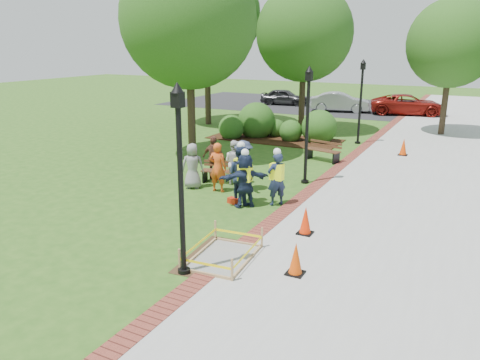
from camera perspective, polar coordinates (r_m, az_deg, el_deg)
The scene contains 35 objects.
ground at distance 13.79m, azimuth -4.16°, elevation -4.97°, with size 100.00×100.00×0.00m, color #285116.
sidewalk at distance 21.58m, azimuth 21.91°, elevation 1.77°, with size 6.00×60.00×0.02m, color #9E9E99.
brick_edging at distance 22.08m, azimuth 13.54°, elevation 2.84°, with size 0.50×60.00×0.03m, color maroon.
mulch_bed at distance 25.41m, azimuth 4.23°, elevation 5.00°, with size 7.00×3.00×0.05m, color #381E0F.
parking_lot at distance 38.84m, azimuth 17.31°, elevation 8.23°, with size 36.00×12.00×0.01m, color black.
wet_concrete_pad at distance 11.35m, azimuth -2.09°, elevation -8.51°, with size 1.89×2.44×0.55m.
bench_near at distance 17.38m, azimuth -2.30°, elevation 0.47°, with size 1.53×0.81×0.79m.
bench_far at distance 20.92m, azimuth 10.03°, elevation 3.03°, with size 1.65×0.88×0.85m.
cone_front at distance 10.64m, azimuth 6.80°, elevation -9.59°, with size 0.39×0.39×0.77m.
cone_back at distance 12.80m, azimuth 7.98°, elevation -4.96°, with size 0.41×0.41×0.80m.
cone_far at distance 22.86m, azimuth 19.30°, elevation 3.78°, with size 0.41×0.41×0.81m.
toolbox at distance 15.16m, azimuth -0.83°, elevation -2.55°, with size 0.37×0.21×0.19m, color #B2220D.
lamp_near at distance 9.98m, azimuth -7.30°, elevation 1.56°, with size 0.28×0.28×4.26m.
lamp_mid at distance 17.04m, azimuth 8.23°, elevation 7.67°, with size 0.28×0.28×4.26m.
lamp_far at distance 24.68m, azimuth 14.54°, elevation 9.97°, with size 0.28×0.28×4.26m.
tree_left at distance 21.05m, azimuth -6.28°, elevation 18.80°, with size 5.83×5.83×8.86m.
tree_back at distance 27.40m, azimuth 7.86°, elevation 17.34°, with size 5.38×5.38×8.24m.
tree_right at distance 28.69m, azimuth 24.42°, elevation 14.93°, with size 4.78×4.78×7.39m.
tree_far at distance 29.97m, azimuth -4.13°, elevation 19.41°, with size 6.57×6.57×9.91m.
shrub_a at distance 25.60m, azimuth -1.05°, elevation 5.08°, with size 1.40×1.40×1.40m, color #224A15.
shrub_b at distance 26.12m, azimuth 2.00°, elevation 5.30°, with size 2.06×2.06×2.06m, color #224A15.
shrub_c at distance 25.09m, azimuth 6.17°, elevation 4.76°, with size 1.22×1.22×1.22m, color #224A15.
shrub_d at distance 24.96m, azimuth 9.54°, elevation 4.56°, with size 1.84×1.84×1.84m, color #224A15.
shrub_e at distance 26.28m, azimuth 4.43°, elevation 5.33°, with size 1.03×1.03×1.03m, color #224A15.
casual_person_a at distance 16.68m, azimuth -5.80°, elevation 1.71°, with size 0.61×0.53×1.63m.
casual_person_b at distance 16.20m, azimuth -2.72°, elevation 1.54°, with size 0.59×0.41×1.74m.
casual_person_c at distance 17.05m, azimuth -0.68°, elevation 2.15°, with size 0.59×0.44×1.65m.
casual_person_d at distance 17.67m, azimuth -3.19°, elevation 2.68°, with size 0.54×0.36×1.67m.
casual_person_e at distance 16.29m, azimuth 0.41°, elevation 1.74°, with size 0.68×0.62×1.78m.
hivis_worker_a at distance 14.62m, azimuth 0.61°, elevation 0.20°, with size 0.66×0.63×1.89m.
hivis_worker_b at distance 14.83m, azimuth 4.49°, elevation 0.35°, with size 0.63×0.65×1.87m.
hivis_worker_c at distance 14.98m, azimuth 0.13°, elevation 0.86°, with size 0.68×0.51×2.04m.
parked_car_a at distance 40.01m, azimuth 5.40°, elevation 9.10°, with size 4.45×1.93×1.45m, color #272629.
parked_car_b at distance 36.59m, azimuth 12.01°, elevation 8.14°, with size 4.83×2.10×1.58m, color #9B9A9F.
parked_car_c at distance 36.41m, azimuth 19.70°, elevation 7.51°, with size 4.86×2.12×1.59m, color maroon.
Camera 1 is at (6.79, -10.91, 5.01)m, focal length 35.00 mm.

